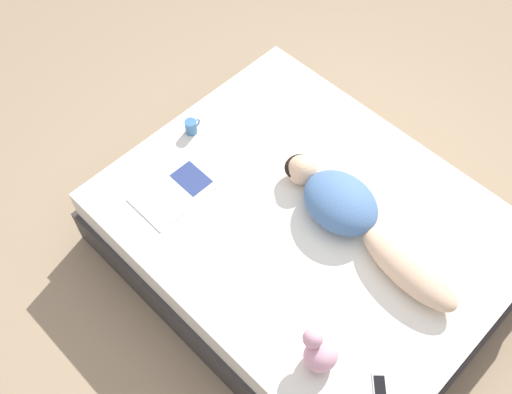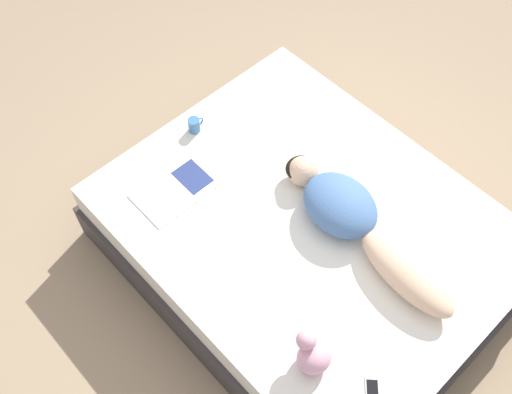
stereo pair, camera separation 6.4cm
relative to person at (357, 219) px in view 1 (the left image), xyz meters
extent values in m
plane|color=#9E8466|center=(-0.12, 0.23, -0.59)|extent=(12.00, 12.00, 0.00)
cube|color=#383333|center=(-0.12, 0.23, -0.45)|extent=(1.77, 2.20, 0.28)
cube|color=silver|center=(-0.12, 0.23, -0.20)|extent=(1.71, 2.14, 0.21)
ellipsoid|color=#DBB28E|center=(-0.03, -0.37, -0.01)|extent=(0.27, 0.62, 0.16)
ellipsoid|color=#476B9E|center=(0.01, 0.13, 0.01)|extent=(0.39, 0.48, 0.21)
ellipsoid|color=black|center=(0.04, 0.45, 0.00)|extent=(0.19, 0.18, 0.10)
sphere|color=#DBB28E|center=(0.04, 0.43, -0.01)|extent=(0.17, 0.17, 0.17)
cube|color=white|center=(-0.65, 0.88, -0.09)|extent=(0.24, 0.30, 0.01)
cube|color=white|center=(-0.41, 0.88, -0.09)|extent=(0.24, 0.30, 0.01)
cube|color=navy|center=(-0.41, 0.88, -0.08)|extent=(0.16, 0.21, 0.00)
cylinder|color=teal|center=(-0.18, 1.14, -0.05)|extent=(0.07, 0.07, 0.09)
cylinder|color=black|center=(-0.18, 1.14, -0.01)|extent=(0.06, 0.06, 0.01)
torus|color=teal|center=(-0.14, 1.14, -0.05)|extent=(0.06, 0.01, 0.06)
cube|color=silver|center=(-0.59, -0.64, -0.09)|extent=(0.15, 0.14, 0.01)
cube|color=black|center=(-0.59, -0.64, -0.08)|extent=(0.12, 0.12, 0.00)
ellipsoid|color=#DB9EB2|center=(-0.69, -0.35, -0.02)|extent=(0.18, 0.16, 0.15)
sphere|color=#DB9EB2|center=(-0.69, -0.29, 0.09)|extent=(0.10, 0.10, 0.10)
camera|label=1|loc=(-1.56, -0.78, 2.74)|focal=42.00mm
camera|label=2|loc=(-1.51, -0.83, 2.74)|focal=42.00mm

